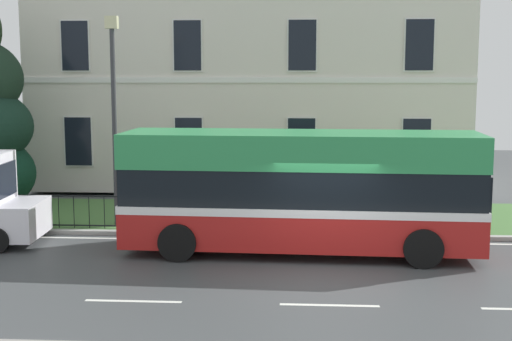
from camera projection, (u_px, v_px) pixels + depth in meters
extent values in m
cube|color=#404345|center=(326.00, 281.00, 15.96)|extent=(60.00, 56.00, 0.06)
cube|color=silver|center=(322.00, 241.00, 19.57)|extent=(54.00, 0.14, 0.01)
cube|color=silver|center=(133.00, 301.00, 14.44)|extent=(2.00, 0.12, 0.01)
cube|color=silver|center=(329.00, 305.00, 14.18)|extent=(2.00, 0.12, 0.01)
cube|color=#9E9E99|center=(321.00, 236.00, 20.03)|extent=(57.00, 0.24, 0.12)
cube|color=#467139|center=(319.00, 217.00, 22.60)|extent=(57.00, 4.96, 0.12)
cube|color=silver|center=(253.00, 43.00, 29.99)|extent=(16.85, 8.52, 11.59)
cube|color=white|center=(245.00, 80.00, 25.96)|extent=(16.85, 0.06, 0.20)
cube|color=#2D333D|center=(245.00, 165.00, 26.38)|extent=(1.10, 0.06, 2.20)
cube|color=white|center=(78.00, 141.00, 26.67)|extent=(1.11, 0.04, 1.92)
cube|color=black|center=(78.00, 141.00, 26.65)|extent=(1.01, 0.03, 1.82)
cube|color=white|center=(189.00, 142.00, 26.40)|extent=(1.11, 0.04, 1.92)
cube|color=black|center=(189.00, 142.00, 26.38)|extent=(1.01, 0.03, 1.82)
cube|color=white|center=(301.00, 143.00, 26.13)|extent=(1.11, 0.04, 1.92)
cube|color=black|center=(301.00, 143.00, 26.11)|extent=(1.01, 0.03, 1.82)
cube|color=white|center=(416.00, 143.00, 25.86)|extent=(1.11, 0.04, 1.92)
cube|color=black|center=(416.00, 144.00, 25.84)|extent=(1.01, 0.03, 1.82)
cube|color=white|center=(75.00, 46.00, 26.18)|extent=(1.11, 0.04, 1.92)
cube|color=black|center=(75.00, 46.00, 26.16)|extent=(1.01, 0.03, 1.82)
cube|color=white|center=(187.00, 45.00, 25.91)|extent=(1.11, 0.04, 1.92)
cube|color=black|center=(187.00, 45.00, 25.89)|extent=(1.01, 0.03, 1.82)
cube|color=white|center=(302.00, 45.00, 25.64)|extent=(1.11, 0.04, 1.92)
cube|color=black|center=(302.00, 45.00, 25.62)|extent=(1.01, 0.03, 1.82)
cube|color=white|center=(419.00, 45.00, 25.37)|extent=(1.11, 0.04, 1.92)
cube|color=black|center=(420.00, 45.00, 25.35)|extent=(1.01, 0.03, 1.82)
cube|color=black|center=(228.00, 198.00, 20.34)|extent=(13.63, 0.04, 0.04)
cube|color=black|center=(228.00, 227.00, 20.46)|extent=(13.63, 0.04, 0.04)
cylinder|color=black|center=(13.00, 211.00, 20.81)|extent=(0.02, 0.02, 0.95)
cylinder|color=black|center=(29.00, 211.00, 20.78)|extent=(0.02, 0.02, 0.95)
cylinder|color=black|center=(44.00, 212.00, 20.75)|extent=(0.02, 0.02, 0.95)
cylinder|color=black|center=(59.00, 212.00, 20.72)|extent=(0.02, 0.02, 0.95)
cylinder|color=black|center=(74.00, 212.00, 20.69)|extent=(0.02, 0.02, 0.95)
cylinder|color=black|center=(89.00, 212.00, 20.66)|extent=(0.02, 0.02, 0.95)
cylinder|color=black|center=(104.00, 212.00, 20.63)|extent=(0.02, 0.02, 0.95)
cylinder|color=black|center=(120.00, 213.00, 20.60)|extent=(0.02, 0.02, 0.95)
cylinder|color=black|center=(135.00, 213.00, 20.58)|extent=(0.02, 0.02, 0.95)
cylinder|color=black|center=(150.00, 213.00, 20.55)|extent=(0.02, 0.02, 0.95)
cylinder|color=black|center=(166.00, 213.00, 20.52)|extent=(0.02, 0.02, 0.95)
cylinder|color=black|center=(181.00, 213.00, 20.49)|extent=(0.02, 0.02, 0.95)
cylinder|color=black|center=(197.00, 214.00, 20.46)|extent=(0.02, 0.02, 0.95)
cylinder|color=black|center=(212.00, 214.00, 20.43)|extent=(0.02, 0.02, 0.95)
cylinder|color=black|center=(228.00, 214.00, 20.40)|extent=(0.02, 0.02, 0.95)
cylinder|color=black|center=(244.00, 214.00, 20.37)|extent=(0.02, 0.02, 0.95)
cylinder|color=black|center=(259.00, 214.00, 20.34)|extent=(0.02, 0.02, 0.95)
cylinder|color=black|center=(275.00, 215.00, 20.31)|extent=(0.02, 0.02, 0.95)
cylinder|color=black|center=(291.00, 215.00, 20.29)|extent=(0.02, 0.02, 0.95)
cylinder|color=black|center=(307.00, 215.00, 20.26)|extent=(0.02, 0.02, 0.95)
cylinder|color=black|center=(322.00, 215.00, 20.23)|extent=(0.02, 0.02, 0.95)
cylinder|color=black|center=(338.00, 215.00, 20.20)|extent=(0.02, 0.02, 0.95)
cylinder|color=black|center=(354.00, 216.00, 20.17)|extent=(0.02, 0.02, 0.95)
cylinder|color=black|center=(370.00, 216.00, 20.14)|extent=(0.02, 0.02, 0.95)
cylinder|color=black|center=(386.00, 216.00, 20.11)|extent=(0.02, 0.02, 0.95)
cylinder|color=black|center=(402.00, 216.00, 20.08)|extent=(0.02, 0.02, 0.95)
cylinder|color=black|center=(419.00, 216.00, 20.05)|extent=(0.02, 0.02, 0.95)
cylinder|color=black|center=(435.00, 217.00, 20.02)|extent=(0.02, 0.02, 0.95)
cylinder|color=black|center=(451.00, 217.00, 20.00)|extent=(0.02, 0.02, 0.95)
cylinder|color=black|center=(467.00, 217.00, 19.97)|extent=(0.02, 0.02, 0.95)
cube|color=#AE1C1A|center=(300.00, 223.00, 18.23)|extent=(9.13, 2.69, 1.04)
cube|color=white|center=(300.00, 205.00, 18.17)|extent=(9.15, 2.71, 0.20)
cube|color=black|center=(300.00, 185.00, 18.10)|extent=(9.05, 2.65, 0.98)
cube|color=#2C8D4E|center=(301.00, 149.00, 17.97)|extent=(9.13, 2.69, 0.86)
cube|color=black|center=(482.00, 190.00, 17.65)|extent=(0.13, 1.98, 0.90)
cube|color=black|center=(484.00, 153.00, 17.52)|extent=(0.12, 1.70, 0.55)
cylinder|color=silver|center=(474.00, 232.00, 18.56)|extent=(0.05, 0.20, 0.20)
cylinder|color=silver|center=(487.00, 246.00, 17.07)|extent=(0.05, 0.20, 0.20)
cylinder|color=black|center=(412.00, 228.00, 19.08)|extent=(0.97, 0.34, 0.96)
cylinder|color=black|center=(423.00, 248.00, 16.86)|extent=(0.97, 0.34, 0.96)
cylinder|color=black|center=(195.00, 223.00, 19.69)|extent=(0.97, 0.34, 0.96)
cylinder|color=black|center=(178.00, 242.00, 17.46)|extent=(0.97, 0.34, 0.96)
cube|color=white|center=(24.00, 219.00, 19.22)|extent=(1.09, 2.11, 0.95)
cube|color=black|center=(5.00, 180.00, 19.07)|extent=(0.16, 1.65, 0.92)
cylinder|color=black|center=(22.00, 224.00, 20.25)|extent=(0.69, 0.26, 0.68)
cylinder|color=#333338|center=(115.00, 128.00, 20.87)|extent=(0.14, 0.14, 5.80)
cube|color=beige|center=(112.00, 22.00, 20.45)|extent=(0.36, 0.24, 0.36)
cylinder|color=#23472D|center=(274.00, 209.00, 21.07)|extent=(0.51, 0.51, 0.99)
ellipsoid|color=black|center=(274.00, 190.00, 20.99)|extent=(0.52, 0.52, 0.18)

